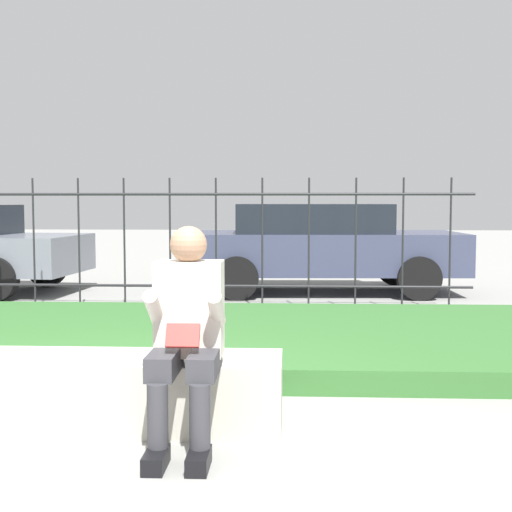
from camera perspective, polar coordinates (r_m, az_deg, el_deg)
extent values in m
plane|color=gray|center=(4.58, -12.73, -13.06)|extent=(60.00, 60.00, 0.00)
cube|color=#B7B2A3|center=(4.53, -13.32, -10.45)|extent=(2.37, 0.57, 0.43)
cube|color=gray|center=(4.58, -13.29, -12.55)|extent=(2.27, 0.52, 0.08)
cube|color=black|center=(3.82, -8.01, -15.85)|extent=(0.11, 0.26, 0.09)
cylinder|color=#38383D|center=(3.81, -7.87, -12.53)|extent=(0.11, 0.11, 0.34)
cube|color=#38383D|center=(3.95, -7.34, -8.48)|extent=(0.15, 0.42, 0.13)
cube|color=black|center=(3.79, -4.61, -16.00)|extent=(0.11, 0.26, 0.09)
cylinder|color=#38383D|center=(3.78, -4.51, -12.65)|extent=(0.11, 0.11, 0.34)
cube|color=#38383D|center=(3.92, -4.14, -8.56)|extent=(0.15, 0.42, 0.13)
cube|color=beige|center=(4.09, -5.34, -4.17)|extent=(0.38, 0.24, 0.54)
sphere|color=tan|center=(4.03, -5.42, 0.92)|extent=(0.21, 0.21, 0.21)
cylinder|color=beige|center=(3.96, -8.13, -4.19)|extent=(0.08, 0.29, 0.24)
cylinder|color=beige|center=(3.91, -3.19, -4.26)|extent=(0.08, 0.29, 0.24)
cube|color=#B2332D|center=(3.85, -5.88, -6.36)|extent=(0.18, 0.09, 0.13)
cube|color=#33662D|center=(6.77, -7.44, -6.46)|extent=(8.79, 3.28, 0.19)
cylinder|color=#232326|center=(8.79, -5.04, -2.39)|extent=(6.79, 0.03, 0.03)
cylinder|color=#232326|center=(8.73, -5.09, 4.95)|extent=(6.79, 0.03, 0.03)
cylinder|color=#232326|center=(9.22, -17.34, 0.84)|extent=(0.02, 0.02, 1.65)
cylinder|color=#232326|center=(9.04, -13.97, 0.84)|extent=(0.02, 0.02, 1.65)
cylinder|color=#232326|center=(8.90, -10.48, 0.84)|extent=(0.02, 0.02, 1.65)
cylinder|color=#232326|center=(8.79, -6.89, 0.84)|extent=(0.02, 0.02, 1.65)
cylinder|color=#232326|center=(8.71, -3.21, 0.83)|extent=(0.02, 0.02, 1.65)
cylinder|color=#232326|center=(8.67, 0.51, 0.82)|extent=(0.02, 0.02, 1.65)
cylinder|color=#232326|center=(8.67, 4.25, 0.81)|extent=(0.02, 0.02, 1.65)
cylinder|color=#232326|center=(8.70, 7.97, 0.79)|extent=(0.02, 0.02, 1.65)
cylinder|color=#232326|center=(8.77, 11.66, 0.77)|extent=(0.02, 0.02, 1.65)
cylinder|color=#232326|center=(8.87, 15.27, 0.75)|extent=(0.02, 0.02, 1.65)
cylinder|color=black|center=(11.92, -16.38, -0.89)|extent=(0.62, 0.25, 0.61)
cube|color=#383D56|center=(10.73, 5.35, 0.31)|extent=(4.13, 1.92, 0.60)
cube|color=black|center=(10.69, 4.50, 3.04)|extent=(2.30, 1.63, 0.42)
cylinder|color=black|center=(10.10, 12.91, -1.75)|extent=(0.62, 0.22, 0.61)
cylinder|color=black|center=(11.78, 11.11, -0.86)|extent=(0.62, 0.22, 0.61)
cylinder|color=black|center=(9.87, -1.55, -1.78)|extent=(0.62, 0.22, 0.61)
cylinder|color=black|center=(11.58, -1.25, -0.86)|extent=(0.62, 0.22, 0.61)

